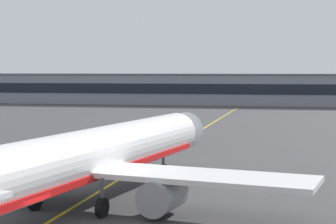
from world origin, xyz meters
The scene contains 5 objects.
taxiway_centreline centered at (0.00, 30.00, 0.00)m, with size 0.30×180.00×0.01m, color yellow.
airliner_foreground centered at (-0.02, 8.18, 3.37)m, with size 32.32×41.22×11.65m.
service_car_second centered at (-14.56, 28.23, 0.77)m, with size 4.42×4.01×1.79m.
safety_cone_by_nose_gear centered at (0.00, 24.99, 0.26)m, with size 0.44×0.44×0.55m.
terminal_building centered at (-1.54, 133.28, 4.33)m, with size 157.80×12.40×8.65m.
Camera 1 is at (13.45, -30.07, 9.54)m, focal length 62.52 mm.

